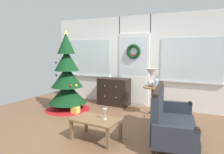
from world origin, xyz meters
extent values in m
plane|color=brown|center=(0.00, 0.00, 0.00)|extent=(6.76, 6.76, 0.00)
cube|color=white|center=(-1.52, 2.09, 1.27)|extent=(2.15, 0.08, 2.55)
cube|color=white|center=(1.52, 2.09, 1.27)|extent=(2.15, 0.08, 2.55)
cube|color=white|center=(0.00, 2.09, 2.30)|extent=(0.94, 0.08, 0.50)
cube|color=silver|center=(0.00, 2.05, 1.02)|extent=(0.90, 0.05, 2.05)
cube|color=white|center=(0.00, 2.03, 0.45)|extent=(0.78, 0.02, 0.80)
cube|color=silver|center=(0.00, 2.03, 1.40)|extent=(0.78, 0.01, 1.10)
cube|color=silver|center=(-1.52, 2.03, 1.35)|extent=(1.50, 0.01, 1.10)
cube|color=silver|center=(1.52, 2.03, 1.35)|extent=(1.50, 0.01, 1.10)
cube|color=silver|center=(-1.52, 2.02, 0.78)|extent=(1.59, 0.06, 0.03)
cube|color=silver|center=(1.52, 2.02, 0.78)|extent=(1.59, 0.06, 0.03)
torus|color=black|center=(0.00, 1.99, 1.55)|extent=(0.41, 0.09, 0.41)
cube|color=red|center=(0.00, 1.97, 1.42)|extent=(0.10, 0.02, 0.10)
cylinder|color=#4C331E|center=(-1.41, 0.80, 0.12)|extent=(0.10, 0.10, 0.25)
cone|color=red|center=(-1.41, 0.80, 0.05)|extent=(1.21, 1.21, 0.10)
cone|color=#0F3819|center=(-1.41, 0.80, 0.46)|extent=(1.00, 1.00, 0.55)
cone|color=#0F3819|center=(-1.41, 0.80, 0.89)|extent=(0.82, 0.82, 0.55)
cone|color=#0F3819|center=(-1.41, 0.80, 1.33)|extent=(0.64, 0.64, 0.55)
cone|color=#0F3819|center=(-1.41, 0.80, 1.77)|extent=(0.46, 0.46, 0.55)
cone|color=#E0BC4C|center=(-1.41, 0.80, 2.06)|extent=(0.12, 0.12, 0.12)
sphere|color=red|center=(-1.55, 0.98, 1.48)|extent=(0.07, 0.07, 0.07)
sphere|color=gold|center=(-1.31, 0.97, 1.55)|extent=(0.08, 0.08, 0.08)
sphere|color=silver|center=(-1.44, 0.99, 1.60)|extent=(0.06, 0.06, 0.06)
sphere|color=#264CB2|center=(-1.55, 0.55, 0.95)|extent=(0.05, 0.05, 0.05)
sphere|color=red|center=(-1.11, 0.57, 0.71)|extent=(0.05, 0.05, 0.05)
sphere|color=gold|center=(-1.06, 0.73, 0.70)|extent=(0.07, 0.07, 0.07)
sphere|color=silver|center=(-1.23, 0.99, 1.23)|extent=(0.05, 0.05, 0.05)
sphere|color=#264CB2|center=(-1.66, 0.67, 1.27)|extent=(0.06, 0.06, 0.06)
cube|color=black|center=(-0.51, 1.79, 0.39)|extent=(0.90, 0.43, 0.78)
sphere|color=tan|center=(-0.69, 1.57, 0.58)|extent=(0.03, 0.03, 0.03)
sphere|color=tan|center=(-0.33, 1.57, 0.58)|extent=(0.03, 0.03, 0.03)
sphere|color=tan|center=(-0.69, 1.57, 0.28)|extent=(0.03, 0.03, 0.03)
sphere|color=tan|center=(-0.33, 1.57, 0.28)|extent=(0.03, 0.03, 0.03)
cylinder|color=black|center=(1.69, 0.90, 0.07)|extent=(0.05, 0.05, 0.14)
cylinder|color=black|center=(1.35, -0.67, 0.07)|extent=(0.05, 0.05, 0.14)
cylinder|color=black|center=(1.10, 0.80, 0.07)|extent=(0.05, 0.05, 0.14)
cube|color=#282D38|center=(1.52, 0.12, 0.21)|extent=(0.95, 1.53, 0.14)
cube|color=#282D38|center=(1.22, 0.07, 0.59)|extent=(0.36, 1.43, 0.62)
cube|color=black|center=(1.22, 0.07, 0.93)|extent=(0.32, 1.39, 0.06)
cube|color=#282D38|center=(1.65, -0.63, 0.33)|extent=(0.67, 0.20, 0.38)
cylinder|color=black|center=(1.93, -0.58, 0.50)|extent=(0.10, 0.10, 0.09)
cube|color=#282D38|center=(1.39, 0.86, 0.33)|extent=(0.67, 0.20, 0.38)
cylinder|color=black|center=(1.68, 0.91, 0.50)|extent=(0.10, 0.10, 0.09)
cylinder|color=brown|center=(0.76, 1.34, 0.70)|extent=(0.48, 0.48, 0.02)
cylinder|color=brown|center=(0.76, 1.34, 0.34)|extent=(0.07, 0.07, 0.69)
cube|color=brown|center=(0.92, 1.34, 0.02)|extent=(0.20, 0.05, 0.04)
cube|color=brown|center=(0.68, 1.48, 0.02)|extent=(0.14, 0.20, 0.04)
cube|color=brown|center=(0.68, 1.20, 0.02)|extent=(0.14, 0.20, 0.04)
sphere|color=silver|center=(0.70, 1.38, 0.79)|extent=(0.16, 0.16, 0.16)
cylinder|color=silver|center=(0.70, 1.38, 0.92)|extent=(0.02, 0.02, 0.06)
cone|color=silver|center=(0.70, 1.38, 1.05)|extent=(0.28, 0.28, 0.20)
cylinder|color=#99ADBC|center=(0.86, 1.28, 0.79)|extent=(0.09, 0.09, 0.16)
sphere|color=#99ADBC|center=(0.86, 1.28, 0.87)|extent=(0.10, 0.10, 0.10)
cylinder|color=#4C7042|center=(0.84, 1.28, 0.97)|extent=(0.07, 0.01, 0.17)
cylinder|color=#4C7042|center=(0.86, 1.28, 0.97)|extent=(0.01, 0.01, 0.18)
cylinder|color=#4C7042|center=(0.88, 1.28, 0.97)|extent=(0.07, 0.01, 0.17)
cube|color=brown|center=(0.25, -0.49, 0.37)|extent=(0.87, 0.56, 0.03)
cube|color=brown|center=(-0.14, -0.69, 0.18)|extent=(0.05, 0.05, 0.35)
cube|color=brown|center=(0.62, -0.73, 0.18)|extent=(0.05, 0.05, 0.35)
cube|color=brown|center=(-0.12, -0.25, 0.18)|extent=(0.05, 0.05, 0.35)
cube|color=brown|center=(0.64, -0.29, 0.18)|extent=(0.05, 0.05, 0.35)
cylinder|color=silver|center=(0.41, -0.44, 0.39)|extent=(0.06, 0.06, 0.01)
cylinder|color=silver|center=(0.41, -0.44, 0.44)|extent=(0.01, 0.01, 0.10)
cone|color=silver|center=(0.41, -0.44, 0.53)|extent=(0.08, 0.08, 0.09)
cube|color=#D8C64C|center=(-1.00, 0.59, 0.09)|extent=(0.18, 0.17, 0.18)
camera|label=1|loc=(2.12, -3.59, 1.61)|focal=33.67mm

